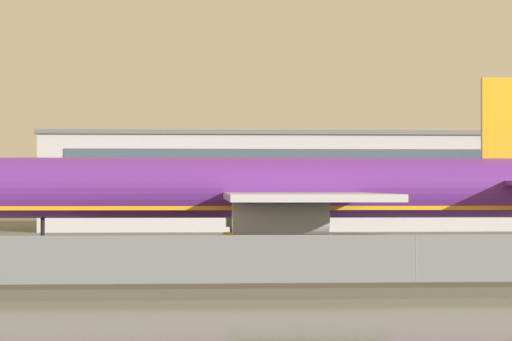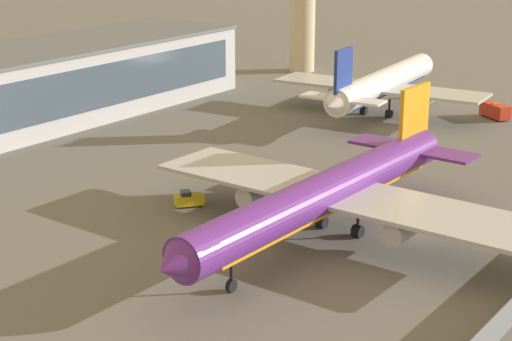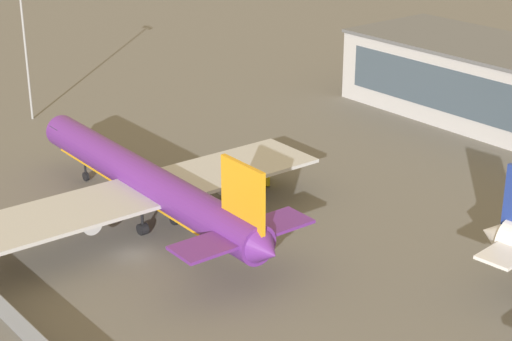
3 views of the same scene
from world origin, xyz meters
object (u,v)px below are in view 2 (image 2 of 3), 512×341
(ops_van, at_px, (494,110))
(cargo_jet_purple, at_px, (329,192))
(passenger_jet_white, at_px, (382,84))
(baggage_tug, at_px, (189,199))

(ops_van, bearing_deg, cargo_jet_purple, -175.16)
(passenger_jet_white, relative_size, ops_van, 7.27)
(passenger_jet_white, height_order, ops_van, passenger_jet_white)
(cargo_jet_purple, relative_size, passenger_jet_white, 1.17)
(baggage_tug, height_order, ops_van, ops_van)
(cargo_jet_purple, bearing_deg, ops_van, 4.84)
(baggage_tug, bearing_deg, passenger_jet_white, 3.64)
(ops_van, bearing_deg, passenger_jet_white, 115.52)
(passenger_jet_white, xyz_separation_m, baggage_tug, (-51.53, -3.28, -4.02))
(cargo_jet_purple, relative_size, ops_van, 8.52)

